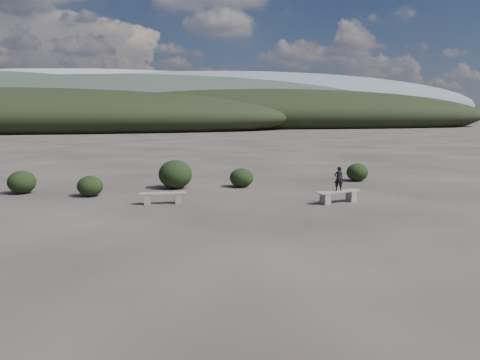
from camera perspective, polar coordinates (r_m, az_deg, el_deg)
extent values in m
plane|color=#302925|center=(12.98, 0.45, -7.00)|extent=(1200.00, 1200.00, 0.00)
cube|color=slate|center=(17.94, -11.23, -2.33)|extent=(0.25, 0.34, 0.39)
cube|color=slate|center=(17.96, -7.53, -2.23)|extent=(0.25, 0.34, 0.39)
cube|color=gray|center=(17.90, -9.40, -1.60)|extent=(1.75, 0.40, 0.05)
cube|color=slate|center=(17.91, 10.35, -2.27)|extent=(0.35, 0.42, 0.42)
cube|color=slate|center=(18.69, 13.40, -1.94)|extent=(0.35, 0.42, 0.42)
cube|color=gray|center=(18.26, 11.93, -1.38)|extent=(1.91, 0.86, 0.05)
imported|color=black|center=(18.17, 11.94, 0.15)|extent=(0.38, 0.29, 0.94)
ellipsoid|color=black|center=(20.28, -17.81, -0.71)|extent=(1.05, 1.05, 0.86)
ellipsoid|color=black|center=(21.56, -7.88, 0.70)|extent=(1.53, 1.53, 1.31)
ellipsoid|color=black|center=(21.76, 0.19, 0.28)|extent=(1.11, 1.11, 0.88)
ellipsoid|color=black|center=(24.51, 14.10, 0.93)|extent=(1.08, 1.08, 0.90)
ellipsoid|color=black|center=(22.07, -25.06, -0.23)|extent=(1.16, 1.16, 0.99)
ellipsoid|color=black|center=(104.65, -24.48, 6.90)|extent=(110.00, 40.00, 12.00)
ellipsoid|color=black|center=(127.93, 5.20, 7.84)|extent=(120.00, 44.00, 14.00)
ellipsoid|color=#323D32|center=(172.28, -11.22, 8.49)|extent=(190.00, 64.00, 24.00)
ellipsoid|color=slate|center=(320.66, 1.13, 9.13)|extent=(340.00, 110.00, 44.00)
ellipsoid|color=#8F95A1|center=(413.25, -15.98, 8.94)|extent=(460.00, 140.00, 56.00)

